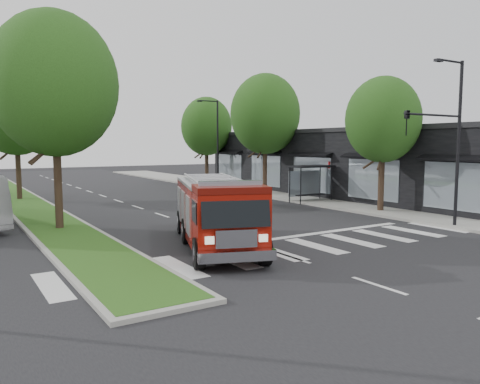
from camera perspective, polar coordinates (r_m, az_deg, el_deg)
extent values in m
plane|color=black|center=(20.33, -0.72, -5.72)|extent=(140.00, 140.00, 0.00)
cube|color=gray|center=(35.62, 8.07, -0.67)|extent=(5.00, 80.00, 0.15)
cube|color=gray|center=(35.50, -24.86, -1.19)|extent=(3.00, 50.00, 0.14)
cube|color=#1A4A15|center=(35.49, -24.87, -1.07)|extent=(2.60, 49.50, 0.02)
cube|color=black|center=(38.49, 13.25, 3.33)|extent=(8.00, 30.00, 5.00)
cylinder|color=black|center=(31.80, 7.41, 0.69)|extent=(0.08, 0.08, 2.50)
cylinder|color=black|center=(33.64, 11.09, 0.91)|extent=(0.08, 0.08, 2.50)
cylinder|color=black|center=(32.72, 6.07, 0.85)|extent=(0.08, 0.08, 2.50)
cylinder|color=black|center=(34.52, 9.72, 1.05)|extent=(0.08, 0.08, 2.50)
cube|color=black|center=(33.07, 8.65, 3.12)|extent=(3.20, 1.60, 0.12)
cube|color=#8C99A5|center=(33.68, 7.84, 1.05)|extent=(2.80, 0.04, 1.80)
cube|color=black|center=(33.22, 8.59, -0.33)|extent=(2.40, 0.40, 0.08)
cylinder|color=black|center=(29.07, 16.83, 1.23)|extent=(0.36, 0.36, 3.74)
ellipsoid|color=black|center=(29.02, 17.04, 8.44)|extent=(4.40, 4.40, 5.06)
cylinder|color=black|center=(37.99, 3.05, 2.99)|extent=(0.36, 0.36, 4.40)
ellipsoid|color=black|center=(38.03, 3.09, 9.48)|extent=(5.60, 5.60, 6.44)
cylinder|color=black|center=(46.52, -4.08, 3.23)|extent=(0.36, 0.36, 3.96)
ellipsoid|color=black|center=(46.51, -4.11, 8.00)|extent=(5.00, 5.00, 5.75)
cylinder|color=black|center=(23.48, -21.31, 1.13)|extent=(0.36, 0.36, 4.62)
ellipsoid|color=black|center=(23.57, -21.72, 12.13)|extent=(5.80, 5.80, 6.67)
cylinder|color=black|center=(37.30, -25.40, 2.39)|extent=(0.36, 0.36, 4.40)
ellipsoid|color=black|center=(37.34, -25.69, 8.99)|extent=(5.60, 5.60, 6.44)
cylinder|color=black|center=(24.87, 25.06, 5.12)|extent=(0.16, 0.16, 8.00)
cylinder|color=black|center=(24.42, 24.29, 14.34)|extent=(1.80, 0.10, 0.10)
cube|color=black|center=(23.69, 23.04, 14.55)|extent=(0.45, 0.20, 0.12)
cylinder|color=black|center=(23.26, 22.51, 8.66)|extent=(4.00, 0.10, 0.10)
imported|color=black|center=(21.80, 19.70, 7.93)|extent=(0.18, 0.22, 1.10)
cylinder|color=black|center=(42.49, -2.74, 5.72)|extent=(0.16, 0.16, 8.00)
cylinder|color=black|center=(42.23, -3.85, 11.01)|extent=(1.80, 0.10, 0.10)
cube|color=black|center=(41.80, -4.95, 10.99)|extent=(0.45, 0.20, 0.12)
cube|color=#540A04|center=(18.76, -2.93, -5.21)|extent=(5.01, 8.40, 0.24)
cube|color=maroon|center=(19.35, -3.32, -1.85)|extent=(4.35, 6.59, 1.92)
cube|color=maroon|center=(15.70, -1.19, -3.64)|extent=(2.85, 2.44, 2.02)
cube|color=#B2B2B7|center=(19.24, -3.33, 1.12)|extent=(4.35, 6.59, 0.12)
cylinder|color=#B2B2B7|center=(19.11, -5.90, 1.65)|extent=(2.05, 5.45, 0.10)
cylinder|color=#B2B2B7|center=(19.38, -0.81, 1.73)|extent=(2.05, 5.45, 0.10)
cube|color=silver|center=(14.82, -0.35, -7.81)|extent=(2.46, 1.17, 0.34)
cube|color=#8C99A5|center=(15.54, -1.20, 1.08)|extent=(2.10, 1.04, 0.17)
cylinder|color=black|center=(15.44, -5.03, -7.46)|extent=(0.68, 1.11, 1.06)
cylinder|color=black|center=(15.86, 2.97, -7.09)|extent=(0.68, 1.11, 1.06)
cylinder|color=black|center=(19.36, -6.54, -4.75)|extent=(0.68, 1.11, 1.06)
cylinder|color=black|center=(19.70, -0.12, -4.54)|extent=(0.68, 1.11, 1.06)
cylinder|color=black|center=(21.62, -7.15, -3.65)|extent=(0.68, 1.11, 1.06)
cylinder|color=black|center=(21.92, -1.38, -3.48)|extent=(0.68, 1.11, 1.06)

